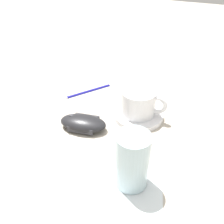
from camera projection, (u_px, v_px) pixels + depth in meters
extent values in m
plane|color=#B2A899|center=(100.00, 133.00, 0.58)|extent=(3.00, 3.00, 0.00)
cylinder|color=white|center=(138.00, 115.00, 0.63)|extent=(0.12, 0.12, 0.01)
cylinder|color=white|center=(138.00, 102.00, 0.61)|extent=(0.08, 0.08, 0.06)
torus|color=white|center=(158.00, 105.00, 0.59)|extent=(0.01, 0.05, 0.05)
ellipsoid|color=black|center=(84.00, 122.00, 0.59)|extent=(0.08, 0.12, 0.03)
cylinder|color=#38383D|center=(71.00, 117.00, 0.59)|extent=(0.01, 0.01, 0.01)
cube|color=#38383D|center=(80.00, 131.00, 0.57)|extent=(0.01, 0.06, 0.01)
cube|color=#38383D|center=(88.00, 117.00, 0.61)|extent=(0.01, 0.06, 0.01)
cylinder|color=white|center=(54.00, 121.00, 0.61)|extent=(0.00, 0.04, 0.00)
cylinder|color=white|center=(40.00, 116.00, 0.63)|extent=(0.01, 0.04, 0.00)
cylinder|color=white|center=(28.00, 111.00, 0.65)|extent=(0.00, 0.04, 0.00)
cylinder|color=white|center=(17.00, 107.00, 0.67)|extent=(0.01, 0.04, 0.00)
cylinder|color=white|center=(7.00, 102.00, 0.69)|extent=(0.00, 0.04, 0.00)
sphere|color=white|center=(61.00, 123.00, 0.61)|extent=(0.00, 0.00, 0.00)
sphere|color=white|center=(46.00, 119.00, 0.62)|extent=(0.00, 0.00, 0.00)
sphere|color=white|center=(35.00, 113.00, 0.64)|extent=(0.00, 0.00, 0.00)
sphere|color=white|center=(22.00, 109.00, 0.66)|extent=(0.00, 0.00, 0.00)
sphere|color=white|center=(13.00, 104.00, 0.68)|extent=(0.00, 0.00, 0.00)
sphere|color=white|center=(1.00, 100.00, 0.69)|extent=(0.00, 0.00, 0.00)
cube|color=white|center=(128.00, 184.00, 0.46)|extent=(0.15, 0.15, 0.00)
cylinder|color=silver|center=(132.00, 160.00, 0.43)|extent=(0.06, 0.06, 0.11)
cylinder|color=navy|center=(89.00, 90.00, 0.73)|extent=(0.12, 0.09, 0.01)
cone|color=silver|center=(65.00, 97.00, 0.70)|extent=(0.01, 0.01, 0.01)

